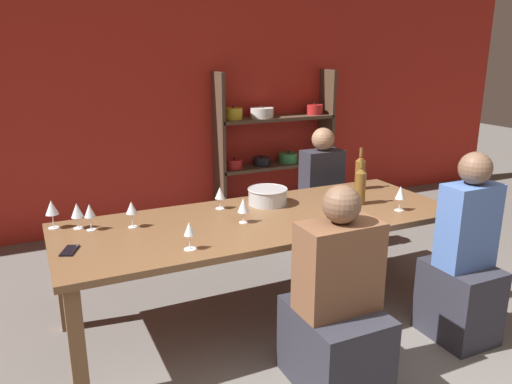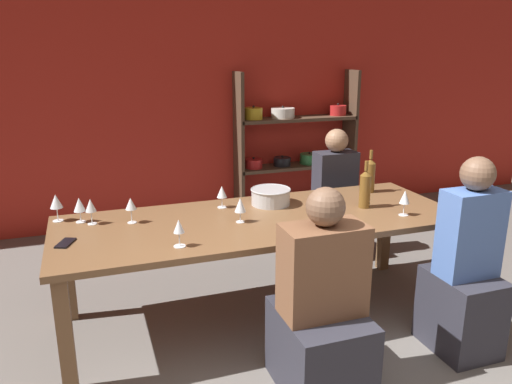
% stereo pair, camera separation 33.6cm
% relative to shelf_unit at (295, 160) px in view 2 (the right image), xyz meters
% --- Properties ---
extents(wall_back_red, '(8.80, 0.06, 2.70)m').
position_rel_shelf_unit_xyz_m(wall_back_red, '(-1.03, 0.20, 0.74)').
color(wall_back_red, red).
rests_on(wall_back_red, ground_plane).
extents(shelf_unit, '(1.37, 0.30, 1.59)m').
position_rel_shelf_unit_xyz_m(shelf_unit, '(0.00, 0.00, 0.00)').
color(shelf_unit, '#4C3828').
rests_on(shelf_unit, ground_plane).
extents(dining_table, '(2.67, 0.98, 0.73)m').
position_rel_shelf_unit_xyz_m(dining_table, '(-1.14, -2.04, 0.05)').
color(dining_table, brown).
rests_on(dining_table, ground_plane).
extents(mixing_bowl, '(0.29, 0.29, 0.12)m').
position_rel_shelf_unit_xyz_m(mixing_bowl, '(-0.97, -1.79, 0.18)').
color(mixing_bowl, '#B7BABC').
rests_on(mixing_bowl, dining_table).
extents(wine_bottle_green, '(0.08, 0.08, 0.34)m').
position_rel_shelf_unit_xyz_m(wine_bottle_green, '(-0.37, -2.07, 0.26)').
color(wine_bottle_green, brown).
rests_on(wine_bottle_green, dining_table).
extents(wine_bottle_dark, '(0.08, 0.08, 0.33)m').
position_rel_shelf_unit_xyz_m(wine_bottle_dark, '(-0.13, -1.74, 0.26)').
color(wine_bottle_dark, brown).
rests_on(wine_bottle_dark, dining_table).
extents(wine_glass_red_a, '(0.08, 0.08, 0.17)m').
position_rel_shelf_unit_xyz_m(wine_glass_red_a, '(-2.27, -1.74, 0.23)').
color(wine_glass_red_a, white).
rests_on(wine_glass_red_a, dining_table).
extents(wine_glass_red_b, '(0.08, 0.08, 0.18)m').
position_rel_shelf_unit_xyz_m(wine_glass_red_b, '(-2.41, -1.67, 0.25)').
color(wine_glass_red_b, white).
rests_on(wine_glass_red_b, dining_table).
extents(wine_glass_red_c, '(0.07, 0.07, 0.17)m').
position_rel_shelf_unit_xyz_m(wine_glass_red_c, '(-1.96, -1.87, 0.24)').
color(wine_glass_red_c, white).
rests_on(wine_glass_red_c, dining_table).
extents(wine_glass_empty_a, '(0.07, 0.07, 0.17)m').
position_rel_shelf_unit_xyz_m(wine_glass_empty_a, '(-2.20, -1.81, 0.24)').
color(wine_glass_empty_a, white).
rests_on(wine_glass_empty_a, dining_table).
extents(wine_glass_white_a, '(0.07, 0.07, 0.16)m').
position_rel_shelf_unit_xyz_m(wine_glass_white_a, '(-1.29, -2.08, 0.23)').
color(wine_glass_white_a, white).
rests_on(wine_glass_white_a, dining_table).
extents(wine_glass_white_b, '(0.07, 0.07, 0.16)m').
position_rel_shelf_unit_xyz_m(wine_glass_white_b, '(-1.74, -2.36, 0.24)').
color(wine_glass_white_b, white).
rests_on(wine_glass_white_b, dining_table).
extents(wine_glass_red_d, '(0.07, 0.07, 0.17)m').
position_rel_shelf_unit_xyz_m(wine_glass_red_d, '(-0.21, -2.31, 0.24)').
color(wine_glass_red_d, white).
rests_on(wine_glass_red_d, dining_table).
extents(wine_glass_red_e, '(0.07, 0.07, 0.16)m').
position_rel_shelf_unit_xyz_m(wine_glass_red_e, '(-1.32, -1.75, 0.23)').
color(wine_glass_red_e, white).
rests_on(wine_glass_red_e, dining_table).
extents(cell_phone, '(0.12, 0.17, 0.01)m').
position_rel_shelf_unit_xyz_m(cell_phone, '(-2.36, -2.11, 0.13)').
color(cell_phone, black).
rests_on(cell_phone, dining_table).
extents(person_near_a, '(0.35, 0.44, 1.23)m').
position_rel_shelf_unit_xyz_m(person_near_a, '(-0.10, -2.81, -0.15)').
color(person_near_a, '#2D2D38').
rests_on(person_near_a, ground_plane).
extents(person_far_a, '(0.36, 0.45, 1.15)m').
position_rel_shelf_unit_xyz_m(person_far_a, '(-0.14, -1.21, -0.19)').
color(person_far_a, '#2D2D38').
rests_on(person_far_a, ground_plane).
extents(person_near_b, '(0.44, 0.55, 1.16)m').
position_rel_shelf_unit_xyz_m(person_near_b, '(-1.09, -2.87, -0.20)').
color(person_near_b, '#2D2D38').
rests_on(person_near_b, ground_plane).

